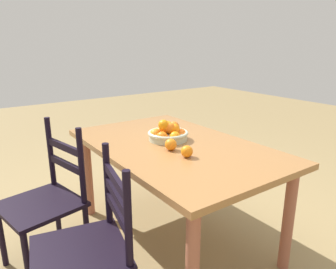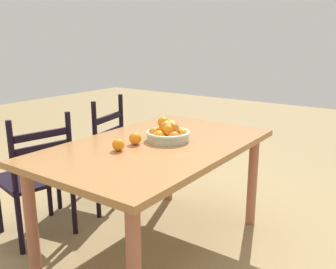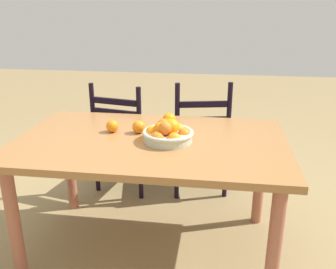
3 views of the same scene
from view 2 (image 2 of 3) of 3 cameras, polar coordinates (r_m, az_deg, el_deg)
ground_plane at (r=2.62m, az=-1.73°, el=-16.84°), size 12.00×12.00×0.00m
dining_table at (r=2.35m, az=-1.84°, el=-3.48°), size 1.53×0.95×0.73m
chair_near_window at (r=2.72m, az=-19.66°, el=-6.33°), size 0.52×0.52×0.89m
chair_by_cabinet at (r=3.10m, az=-11.24°, el=-3.17°), size 0.52×0.52×0.92m
fruit_bowl at (r=2.38m, az=-0.04°, el=0.34°), size 0.29×0.29×0.15m
orange_loose_0 at (r=2.19m, az=-7.66°, el=-1.57°), size 0.07×0.07×0.07m
orange_loose_1 at (r=2.30m, az=-5.06°, el=-0.62°), size 0.08×0.08×0.08m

